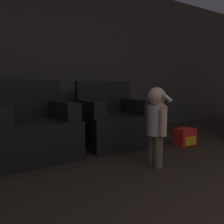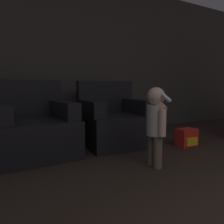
% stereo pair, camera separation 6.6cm
% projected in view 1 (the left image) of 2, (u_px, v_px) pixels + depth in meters
% --- Properties ---
extents(wall_back, '(8.40, 0.05, 2.60)m').
position_uv_depth(wall_back, '(79.00, 57.00, 3.64)').
color(wall_back, '#423D38').
rests_on(wall_back, ground_plane).
extents(armchair_left, '(0.90, 0.95, 0.89)m').
position_uv_depth(armchair_left, '(33.00, 129.00, 2.56)').
color(armchair_left, black).
rests_on(armchair_left, ground_plane).
extents(armchair_right, '(0.93, 0.98, 0.89)m').
position_uv_depth(armchair_right, '(112.00, 122.00, 3.10)').
color(armchair_right, black).
rests_on(armchair_right, ground_plane).
extents(person_toddler, '(0.17, 0.32, 0.79)m').
position_uv_depth(person_toddler, '(157.00, 120.00, 2.16)').
color(person_toddler, brown).
rests_on(person_toddler, ground_plane).
extents(toy_backpack, '(0.27, 0.20, 0.24)m').
position_uv_depth(toy_backpack, '(185.00, 137.00, 2.96)').
color(toy_backpack, red).
rests_on(toy_backpack, ground_plane).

